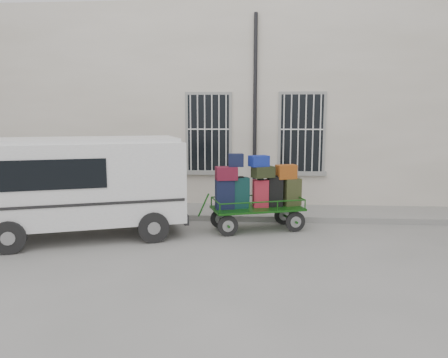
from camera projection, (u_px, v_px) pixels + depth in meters
name	position (u px, v px, depth m)	size (l,w,h in m)	color
ground	(212.00, 235.00, 10.10)	(80.00, 80.00, 0.00)	slate
building	(228.00, 109.00, 15.10)	(24.00, 5.15, 6.00)	#BCB4A0
sidewalk	(220.00, 212.00, 12.26)	(24.00, 1.70, 0.15)	gray
luggage_cart	(256.00, 192.00, 10.45)	(2.57, 1.60, 1.86)	black
van	(83.00, 181.00, 9.83)	(4.81, 3.28, 2.25)	silver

